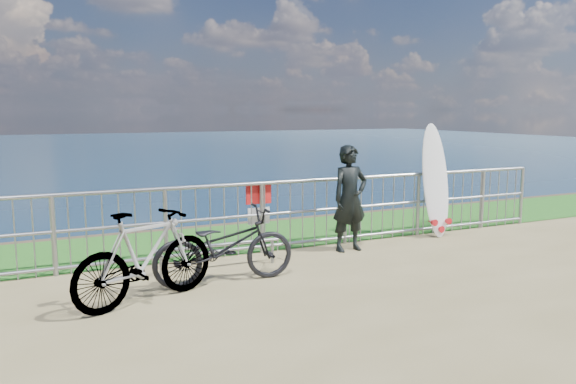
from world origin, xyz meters
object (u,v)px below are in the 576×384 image
surfer (350,198)px  surfboard (436,184)px  bicycle_near (224,246)px  bicycle_far (146,257)px

surfer → surfboard: (1.93, 0.29, 0.08)m
surfboard → bicycle_near: (-4.27, -1.09, -0.44)m
surfer → bicycle_near: surfer is taller
surfboard → bicycle_far: 5.53m
surfer → bicycle_far: size_ratio=0.92×
surfer → bicycle_near: size_ratio=0.90×
surfer → surfboard: surfboard is taller
surfboard → bicycle_near: surfboard is taller
surfboard → bicycle_far: bearing=-165.0°
bicycle_near → surfboard: bearing=-74.4°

